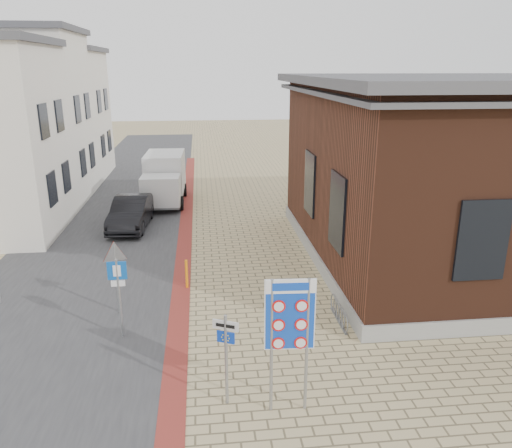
{
  "coord_description": "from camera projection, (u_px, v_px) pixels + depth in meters",
  "views": [
    {
      "loc": [
        -1.2,
        -10.5,
        7.11
      ],
      "look_at": [
        0.52,
        4.92,
        2.2
      ],
      "focal_mm": 35.0,
      "sensor_mm": 36.0,
      "label": 1
    }
  ],
  "objects": [
    {
      "name": "brick_building",
      "position": [
        473.0,
        167.0,
        18.75
      ],
      "size": [
        13.0,
        13.0,
        6.8
      ],
      "color": "gray",
      "rests_on": "ground"
    },
    {
      "name": "townhouse_far",
      "position": [
        48.0,
        114.0,
        32.53
      ],
      "size": [
        7.4,
        6.4,
        8.3
      ],
      "color": "silver",
      "rests_on": "ground"
    },
    {
      "name": "ground",
      "position": [
        257.0,
        370.0,
        12.22
      ],
      "size": [
        120.0,
        120.0,
        0.0
      ],
      "primitive_type": "plane",
      "color": "tan",
      "rests_on": "ground"
    },
    {
      "name": "box_truck",
      "position": [
        164.0,
        178.0,
        26.92
      ],
      "size": [
        2.26,
        5.04,
        2.6
      ],
      "rotation": [
        0.0,
        0.0,
        -0.03
      ],
      "color": "slate",
      "rests_on": "ground"
    },
    {
      "name": "road_strip",
      "position": [
        119.0,
        210.0,
        25.84
      ],
      "size": [
        7.0,
        60.0,
        0.02
      ],
      "primitive_type": "cube",
      "color": "#38383A",
      "rests_on": "ground"
    },
    {
      "name": "bollard",
      "position": [
        187.0,
        274.0,
        16.61
      ],
      "size": [
        0.09,
        0.09,
        1.01
      ],
      "primitive_type": "cylinder",
      "rotation": [
        0.0,
        0.0,
        0.03
      ],
      "color": "orange",
      "rests_on": "ground"
    },
    {
      "name": "townhouse_mid",
      "position": [
        16.0,
        116.0,
        26.73
      ],
      "size": [
        7.4,
        6.4,
        9.1
      ],
      "color": "silver",
      "rests_on": "ground"
    },
    {
      "name": "parking_sign",
      "position": [
        118.0,
        285.0,
        13.28
      ],
      "size": [
        0.5,
        0.07,
        2.29
      ],
      "rotation": [
        0.0,
        0.0,
        0.01
      ],
      "color": "gray",
      "rests_on": "ground"
    },
    {
      "name": "yield_sign",
      "position": [
        115.0,
        260.0,
        14.62
      ],
      "size": [
        0.77,
        0.29,
        2.22
      ],
      "rotation": [
        0.0,
        0.0,
        0.3
      ],
      "color": "gray",
      "rests_on": "ground"
    },
    {
      "name": "essen_sign",
      "position": [
        226.0,
        347.0,
        10.62
      ],
      "size": [
        0.54,
        0.28,
        2.16
      ],
      "rotation": [
        0.0,
        0.0,
        -0.43
      ],
      "color": "gray",
      "rests_on": "ground"
    },
    {
      "name": "sedan",
      "position": [
        131.0,
        212.0,
        22.9
      ],
      "size": [
        1.8,
        4.42,
        1.42
      ],
      "primitive_type": "imported",
      "rotation": [
        0.0,
        0.0,
        -0.07
      ],
      "color": "black",
      "rests_on": "ground"
    },
    {
      "name": "bike_rack",
      "position": [
        339.0,
        313.0,
        14.5
      ],
      "size": [
        0.08,
        1.8,
        0.6
      ],
      "color": "slate",
      "rests_on": "ground"
    },
    {
      "name": "border_sign",
      "position": [
        290.0,
        317.0,
        10.18
      ],
      "size": [
        1.05,
        0.11,
        3.07
      ],
      "rotation": [
        0.0,
        0.0,
        -0.05
      ],
      "color": "gray",
      "rests_on": "ground"
    },
    {
      "name": "curb_strip",
      "position": [
        185.0,
        239.0,
        21.48
      ],
      "size": [
        0.6,
        40.0,
        0.02
      ],
      "primitive_type": "cube",
      "color": "maroon",
      "rests_on": "ground"
    }
  ]
}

